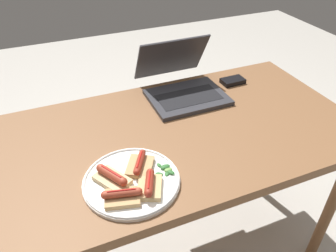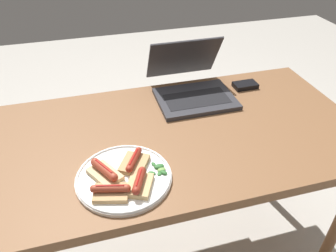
% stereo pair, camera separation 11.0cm
% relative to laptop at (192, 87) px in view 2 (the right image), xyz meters
% --- Properties ---
extents(desk, '(1.43, 0.71, 0.74)m').
position_rel_laptop_xyz_m(desk, '(-0.18, -0.23, -0.11)').
color(desk, brown).
rests_on(desk, ground_plane).
extents(laptop, '(0.31, 0.34, 0.21)m').
position_rel_laptop_xyz_m(laptop, '(0.00, 0.00, 0.00)').
color(laptop, '#2D2D33').
rests_on(laptop, desk).
extents(plate, '(0.29, 0.29, 0.02)m').
position_rel_laptop_xyz_m(plate, '(-0.36, -0.41, -0.03)').
color(plate, white).
rests_on(plate, desk).
extents(sausage_toast_left, '(0.11, 0.12, 0.04)m').
position_rel_laptop_xyz_m(sausage_toast_left, '(-0.32, -0.38, -0.01)').
color(sausage_toast_left, tan).
rests_on(sausage_toast_left, plate).
extents(sausage_toast_middle, '(0.11, 0.12, 0.04)m').
position_rel_laptop_xyz_m(sausage_toast_middle, '(-0.41, -0.40, -0.01)').
color(sausage_toast_middle, '#D6B784').
rests_on(sausage_toast_middle, plate).
extents(sausage_toast_right, '(0.10, 0.11, 0.04)m').
position_rel_laptop_xyz_m(sausage_toast_right, '(-0.32, -0.47, -0.01)').
color(sausage_toast_right, tan).
rests_on(sausage_toast_right, plate).
extents(sausage_toast_extra, '(0.11, 0.09, 0.04)m').
position_rel_laptop_xyz_m(sausage_toast_extra, '(-0.40, -0.48, -0.01)').
color(sausage_toast_extra, tan).
rests_on(sausage_toast_extra, plate).
extents(salad_pile, '(0.06, 0.07, 0.01)m').
position_rel_laptop_xyz_m(salad_pile, '(-0.25, -0.42, -0.02)').
color(salad_pile, '#709E4C').
rests_on(salad_pile, plate).
extents(external_drive, '(0.10, 0.06, 0.02)m').
position_rel_laptop_xyz_m(external_drive, '(0.25, -0.00, -0.03)').
color(external_drive, black).
rests_on(external_drive, desk).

